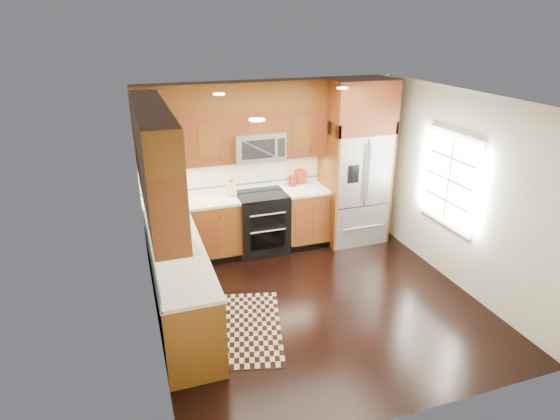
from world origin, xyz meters
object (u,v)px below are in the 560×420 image
object	(u,v)px
rug	(244,327)
utensil_crock	(293,178)
range	(262,223)
knife_block	(231,189)
refrigerator	(355,163)

from	to	relation	value
rug	utensil_crock	size ratio (longest dim) A/B	3.92
range	utensil_crock	distance (m)	0.86
rug	utensil_crock	distance (m)	2.73
rug	knife_block	world-z (taller)	knife_block
rug	knife_block	distance (m)	2.27
rug	knife_block	xyz separation A→B (m)	(0.35, 1.99, 1.04)
refrigerator	knife_block	size ratio (longest dim) A/B	10.14
knife_block	utensil_crock	xyz separation A→B (m)	(1.03, 0.12, 0.02)
range	refrigerator	size ratio (longest dim) A/B	0.36
knife_block	refrigerator	bearing A→B (deg)	-3.82
range	rug	size ratio (longest dim) A/B	0.65
refrigerator	rug	xyz separation A→B (m)	(-2.34, -1.85, -1.30)
range	rug	bearing A→B (deg)	-112.80
refrigerator	rug	distance (m)	3.26
refrigerator	knife_block	bearing A→B (deg)	176.18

